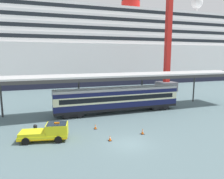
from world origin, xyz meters
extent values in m
plane|color=slate|center=(0.00, 0.00, 0.00)|extent=(400.00, 400.00, 0.00)
cube|color=black|center=(9.72, 54.93, 1.95)|extent=(156.05, 26.53, 3.89)
cube|color=silver|center=(9.72, 54.93, 8.44)|extent=(156.05, 26.53, 9.09)
cube|color=silver|center=(9.72, 54.93, 14.46)|extent=(143.57, 24.41, 2.96)
cube|color=black|center=(9.72, 42.78, 14.61)|extent=(137.32, 0.12, 1.06)
cube|color=silver|center=(9.72, 54.93, 17.42)|extent=(137.82, 23.43, 2.96)
cube|color=black|center=(9.72, 43.27, 17.56)|extent=(131.83, 0.12, 1.06)
cube|color=silver|center=(9.72, 54.93, 20.37)|extent=(132.08, 22.45, 2.96)
cube|color=black|center=(9.72, 43.76, 20.52)|extent=(126.34, 0.12, 1.06)
cube|color=silver|center=(9.72, 54.93, 23.33)|extent=(126.34, 21.48, 2.96)
cube|color=black|center=(9.72, 44.24, 23.48)|extent=(120.84, 0.12, 1.06)
cylinder|color=black|center=(23.79, 54.93, 29.45)|extent=(6.60, 6.60, 9.28)
cylinder|color=red|center=(23.79, 54.93, 27.59)|extent=(6.80, 6.80, 2.78)
cylinder|color=silver|center=(53.41, 54.93, 26.66)|extent=(1.00, 1.00, 3.71)
sphere|color=silver|center=(53.41, 54.93, 30.84)|extent=(4.64, 4.64, 4.64)
cube|color=#BDBDBD|center=(3.18, 12.71, 6.16)|extent=(46.94, 5.76, 0.25)
cube|color=#323232|center=(3.18, 9.93, 5.78)|extent=(46.94, 0.20, 0.50)
cylinder|color=#323232|center=(-14.42, 15.19, 3.02)|extent=(0.28, 0.28, 6.03)
cylinder|color=#323232|center=(-2.68, 15.19, 3.02)|extent=(0.28, 0.28, 6.03)
cylinder|color=#323232|center=(9.05, 15.19, 3.02)|extent=(0.28, 0.28, 6.03)
cylinder|color=#323232|center=(20.79, 15.19, 3.02)|extent=(0.28, 0.28, 6.03)
cube|color=black|center=(3.18, 12.21, 0.85)|extent=(20.66, 2.80, 0.40)
cube|color=#141947|center=(3.18, 12.21, 1.50)|extent=(20.66, 2.80, 0.90)
cube|color=beige|center=(3.18, 12.21, 2.55)|extent=(20.66, 2.80, 1.20)
cube|color=black|center=(3.18, 10.84, 2.60)|extent=(19.01, 0.08, 0.72)
cube|color=#141947|center=(3.18, 12.21, 3.45)|extent=(20.66, 2.80, 0.60)
cube|color=#AEAEAE|center=(3.18, 12.21, 3.93)|extent=(20.66, 2.69, 0.36)
cube|color=black|center=(-4.25, 12.21, 0.45)|extent=(3.20, 2.35, 0.50)
cylinder|color=black|center=(-5.15, 11.03, 0.42)|extent=(0.84, 0.12, 0.84)
cylinder|color=black|center=(-3.35, 11.03, 0.42)|extent=(0.84, 0.12, 0.84)
cube|color=black|center=(10.62, 12.21, 0.45)|extent=(3.20, 2.35, 0.50)
cylinder|color=black|center=(9.72, 11.03, 0.42)|extent=(0.84, 0.12, 0.84)
cylinder|color=black|center=(11.52, 11.03, 0.42)|extent=(0.84, 0.12, 0.84)
cube|color=yellow|center=(-8.56, 3.84, 0.58)|extent=(5.48, 2.95, 0.36)
cube|color=#F2B20C|center=(-8.56, 3.84, 0.45)|extent=(5.49, 2.97, 0.12)
cube|color=yellow|center=(-7.13, 3.57, 1.31)|extent=(2.61, 2.32, 1.10)
cube|color=#19232D|center=(-7.13, 3.57, 1.66)|extent=(2.39, 2.20, 0.44)
cube|color=orange|center=(-7.13, 3.57, 1.94)|extent=(0.59, 0.30, 0.16)
cube|color=yellow|center=(-9.58, 4.04, 0.94)|extent=(3.22, 2.44, 0.36)
cylinder|color=black|center=(-6.73, 4.51, 0.40)|extent=(0.83, 0.40, 0.80)
cylinder|color=black|center=(-7.11, 2.55, 0.40)|extent=(0.83, 0.40, 0.80)
cylinder|color=black|center=(-10.00, 5.14, 0.40)|extent=(0.83, 0.40, 0.80)
cylinder|color=black|center=(-10.38, 3.18, 0.40)|extent=(0.83, 0.40, 0.80)
cube|color=black|center=(-2.28, 5.57, 0.02)|extent=(0.36, 0.36, 0.04)
cone|color=#EA590F|center=(-2.28, 5.57, 0.35)|extent=(0.30, 0.30, 0.61)
cylinder|color=white|center=(-2.28, 5.57, 0.38)|extent=(0.17, 0.17, 0.09)
cube|color=black|center=(-1.67, 1.41, 0.02)|extent=(0.36, 0.36, 0.04)
cone|color=#EA590F|center=(-1.67, 1.41, 0.34)|extent=(0.30, 0.30, 0.60)
cylinder|color=white|center=(-1.67, 1.41, 0.37)|extent=(0.17, 0.17, 0.08)
cube|color=black|center=(2.61, 2.05, 0.02)|extent=(0.36, 0.36, 0.04)
cone|color=#EA590F|center=(2.61, 2.05, 0.37)|extent=(0.30, 0.30, 0.66)
cylinder|color=white|center=(2.61, 2.05, 0.40)|extent=(0.17, 0.17, 0.09)
cube|color=#595960|center=(22.96, 28.45, 1.20)|extent=(4.40, 4.40, 2.40)
cube|color=red|center=(22.96, 28.45, 21.04)|extent=(1.30, 1.30, 37.28)
cylinder|color=black|center=(-9.51, 6.95, 0.35)|extent=(0.44, 0.44, 0.70)
sphere|color=black|center=(-9.51, 6.95, 0.72)|extent=(0.48, 0.48, 0.48)
camera|label=1|loc=(-8.38, -19.22, 9.22)|focal=33.40mm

